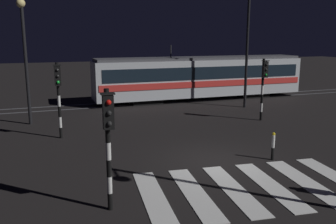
{
  "coord_description": "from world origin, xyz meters",
  "views": [
    {
      "loc": [
        -6.19,
        -12.01,
        4.74
      ],
      "look_at": [
        -0.8,
        3.07,
        1.4
      ],
      "focal_mm": 38.68,
      "sensor_mm": 36.0,
      "label": 1
    }
  ],
  "objects_px": {
    "traffic_light_corner_near_left": "(108,132)",
    "bollard_island_edge": "(273,146)",
    "street_lamp_trackside_right": "(250,36)",
    "tram": "(201,77)",
    "traffic_light_corner_far_right": "(264,80)",
    "traffic_light_corner_far_left": "(58,89)",
    "street_lamp_trackside_left": "(25,47)"
  },
  "relations": [
    {
      "from": "traffic_light_corner_far_left",
      "to": "street_lamp_trackside_right",
      "type": "height_order",
      "value": "street_lamp_trackside_right"
    },
    {
      "from": "traffic_light_corner_far_right",
      "to": "tram",
      "type": "bearing_deg",
      "value": 92.12
    },
    {
      "from": "traffic_light_corner_far_left",
      "to": "traffic_light_corner_near_left",
      "type": "xyz_separation_m",
      "value": [
        0.83,
        -8.05,
        -0.11
      ]
    },
    {
      "from": "traffic_light_corner_near_left",
      "to": "traffic_light_corner_far_right",
      "type": "relative_size",
      "value": 0.96
    },
    {
      "from": "traffic_light_corner_near_left",
      "to": "street_lamp_trackside_left",
      "type": "relative_size",
      "value": 0.52
    },
    {
      "from": "street_lamp_trackside_left",
      "to": "bollard_island_edge",
      "type": "relative_size",
      "value": 5.93
    },
    {
      "from": "traffic_light_corner_far_right",
      "to": "bollard_island_edge",
      "type": "xyz_separation_m",
      "value": [
        -3.5,
        -5.95,
        -1.78
      ]
    },
    {
      "from": "street_lamp_trackside_left",
      "to": "tram",
      "type": "xyz_separation_m",
      "value": [
        12.24,
        4.47,
        -2.48
      ]
    },
    {
      "from": "traffic_light_corner_far_left",
      "to": "traffic_light_corner_near_left",
      "type": "distance_m",
      "value": 8.1
    },
    {
      "from": "traffic_light_corner_far_right",
      "to": "traffic_light_corner_near_left",
      "type": "bearing_deg",
      "value": -141.99
    },
    {
      "from": "bollard_island_edge",
      "to": "tram",
      "type": "bearing_deg",
      "value": 76.81
    },
    {
      "from": "traffic_light_corner_far_right",
      "to": "street_lamp_trackside_left",
      "type": "relative_size",
      "value": 0.54
    },
    {
      "from": "bollard_island_edge",
      "to": "traffic_light_corner_far_left",
      "type": "bearing_deg",
      "value": 141.99
    },
    {
      "from": "street_lamp_trackside_right",
      "to": "tram",
      "type": "xyz_separation_m",
      "value": [
        -1.53,
        4.13,
        -3.07
      ]
    },
    {
      "from": "street_lamp_trackside_right",
      "to": "tram",
      "type": "height_order",
      "value": "street_lamp_trackside_right"
    },
    {
      "from": "traffic_light_corner_far_right",
      "to": "bollard_island_edge",
      "type": "height_order",
      "value": "traffic_light_corner_far_right"
    },
    {
      "from": "traffic_light_corner_far_left",
      "to": "traffic_light_corner_far_right",
      "type": "relative_size",
      "value": 1.01
    },
    {
      "from": "traffic_light_corner_far_right",
      "to": "street_lamp_trackside_left",
      "type": "height_order",
      "value": "street_lamp_trackside_left"
    },
    {
      "from": "street_lamp_trackside_left",
      "to": "traffic_light_corner_near_left",
      "type": "bearing_deg",
      "value": -78.84
    },
    {
      "from": "street_lamp_trackside_right",
      "to": "tram",
      "type": "relative_size",
      "value": 0.47
    },
    {
      "from": "traffic_light_corner_far_right",
      "to": "traffic_light_corner_far_left",
      "type": "bearing_deg",
      "value": 179.95
    },
    {
      "from": "traffic_light_corner_near_left",
      "to": "bollard_island_edge",
      "type": "height_order",
      "value": "traffic_light_corner_near_left"
    },
    {
      "from": "traffic_light_corner_near_left",
      "to": "tram",
      "type": "relative_size",
      "value": 0.21
    },
    {
      "from": "traffic_light_corner_far_left",
      "to": "tram",
      "type": "relative_size",
      "value": 0.22
    },
    {
      "from": "traffic_light_corner_far_left",
      "to": "bollard_island_edge",
      "type": "relative_size",
      "value": 3.23
    },
    {
      "from": "street_lamp_trackside_right",
      "to": "tram",
      "type": "bearing_deg",
      "value": 110.29
    },
    {
      "from": "traffic_light_corner_near_left",
      "to": "traffic_light_corner_far_right",
      "type": "height_order",
      "value": "traffic_light_corner_far_right"
    },
    {
      "from": "traffic_light_corner_far_left",
      "to": "traffic_light_corner_far_right",
      "type": "xyz_separation_m",
      "value": [
        11.12,
        -0.01,
        -0.03
      ]
    },
    {
      "from": "tram",
      "to": "bollard_island_edge",
      "type": "relative_size",
      "value": 14.82
    },
    {
      "from": "street_lamp_trackside_right",
      "to": "traffic_light_corner_far_left",
      "type": "bearing_deg",
      "value": -163.63
    },
    {
      "from": "street_lamp_trackside_left",
      "to": "bollard_island_edge",
      "type": "distance_m",
      "value": 13.44
    },
    {
      "from": "traffic_light_corner_near_left",
      "to": "bollard_island_edge",
      "type": "distance_m",
      "value": 7.3
    }
  ]
}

